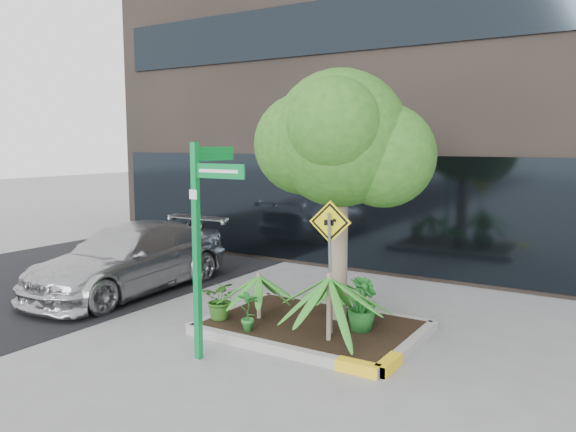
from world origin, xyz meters
The scene contains 14 objects.
ground centered at (0.00, 0.00, 0.00)m, with size 80.00×80.00×0.00m, color gray.
asphalt_road centered at (-6.50, 0.00, 0.01)m, with size 7.00×80.00×0.01m, color black.
planter centered at (0.23, 0.27, 0.10)m, with size 3.35×2.36×0.15m.
tree centered at (0.42, 0.76, 3.04)m, with size 2.78×2.46×4.17m.
palm_front centered at (0.78, -0.26, 1.07)m, with size 1.11×1.11×1.23m.
palm_left centered at (-0.66, 0.05, 0.85)m, with size 0.84×0.84×0.94m.
palm_back centered at (0.30, 0.89, 0.72)m, with size 0.69×0.69×0.77m.
parked_car centered at (-4.15, 0.52, 0.67)m, with size 1.88×4.61×1.34m, color #B2B3B7.
shrub_a centered at (-1.15, -0.31, 0.48)m, with size 0.59×0.59×0.65m, color #2A5A19.
shrub_b centered at (1.00, 0.37, 0.54)m, with size 0.44×0.44×0.79m, color #1B5A1E.
shrub_c centered at (-0.43, -0.55, 0.47)m, with size 0.34×0.34×0.64m, color #237328.
shrub_d centered at (0.97, 0.60, 0.56)m, with size 0.45×0.45×0.82m, color #1E6A23.
street_sign_post centered at (-0.54, -1.44, 1.85)m, with size 0.89×0.87×2.99m.
cattle_sign centered at (0.72, -0.12, 1.51)m, with size 0.61×0.26×2.01m.
Camera 1 is at (4.41, -7.19, 2.98)m, focal length 35.00 mm.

